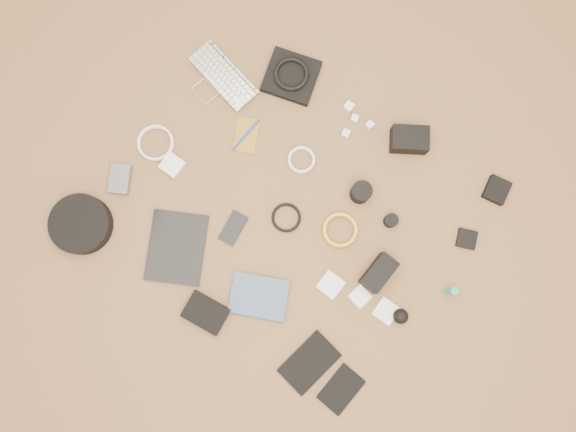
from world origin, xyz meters
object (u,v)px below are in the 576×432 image
at_px(headphone_case, 81,224).
at_px(tablet, 177,248).
at_px(laptop, 215,83).
at_px(dslr_camera, 409,140).
at_px(phone, 233,228).
at_px(paperback, 255,318).

bearing_deg(headphone_case, tablet, 13.56).
xyz_separation_m(laptop, dslr_camera, (0.77, 0.13, 0.03)).
relative_size(laptop, phone, 2.33).
relative_size(dslr_camera, tablet, 0.51).
distance_m(laptop, dslr_camera, 0.78).
relative_size(laptop, paperback, 1.39).
bearing_deg(tablet, phone, 26.29).
bearing_deg(paperback, headphone_case, 72.44).
relative_size(dslr_camera, phone, 1.11).
distance_m(dslr_camera, paperback, 0.89).
bearing_deg(headphone_case, phone, 25.93).
xyz_separation_m(laptop, phone, (0.33, -0.47, -0.01)).
height_order(tablet, headphone_case, headphone_case).
bearing_deg(paperback, dslr_camera, -30.74).
xyz_separation_m(tablet, paperback, (0.38, -0.10, 0.00)).
bearing_deg(headphone_case, laptop, 75.64).
xyz_separation_m(laptop, tablet, (0.17, -0.63, -0.01)).
xyz_separation_m(dslr_camera, headphone_case, (-0.95, -0.85, -0.01)).
relative_size(dslr_camera, headphone_case, 0.61).
xyz_separation_m(tablet, headphone_case, (-0.36, -0.09, 0.03)).
distance_m(laptop, paperback, 0.92).
xyz_separation_m(laptop, headphone_case, (-0.18, -0.72, 0.02)).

